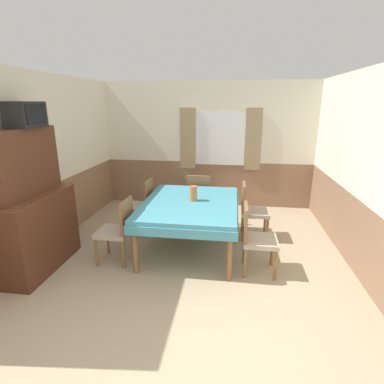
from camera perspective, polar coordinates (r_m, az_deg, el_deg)
ground_plane at (r=2.92m, az=-6.81°, el=-31.09°), size 16.00×16.00×0.00m
wall_back at (r=6.42m, az=3.13°, el=8.91°), size 4.80×0.10×2.60m
wall_left at (r=5.04m, az=-25.82°, el=5.10°), size 0.05×4.82×2.60m
wall_right at (r=4.51m, az=29.52°, el=3.43°), size 0.05×4.82×2.60m
dining_table at (r=4.47m, az=-0.31°, el=-3.06°), size 1.41×1.79×0.76m
chair_left_near at (r=4.28m, az=-13.84°, el=-6.72°), size 0.44×0.44×0.92m
chair_right_near at (r=4.00m, az=11.90°, el=-8.26°), size 0.44×0.44×0.92m
chair_head_window at (r=5.57m, az=1.37°, el=-0.75°), size 0.44×0.44×0.92m
chair_left_far at (r=5.22m, az=-9.56°, el=-2.20°), size 0.44×0.44×0.92m
chair_right_far at (r=4.99m, az=11.19°, el=-3.15°), size 0.44×0.44×0.92m
sideboard at (r=4.40m, az=-27.80°, el=-3.57°), size 0.46×1.23×1.87m
tv at (r=4.25m, az=-29.11°, el=12.74°), size 0.29×0.45×0.31m
vase at (r=4.46m, az=0.27°, el=-0.26°), size 0.11×0.11×0.22m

